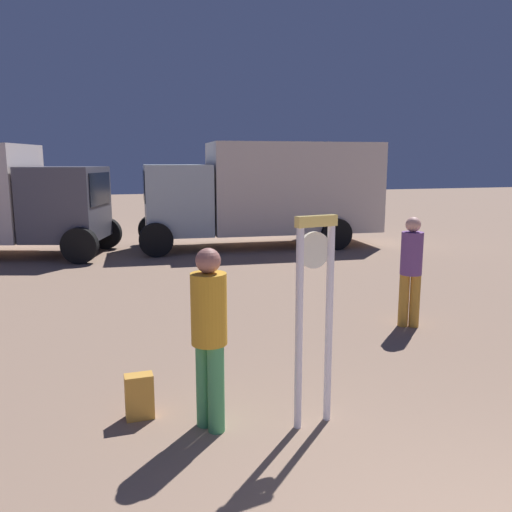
{
  "coord_description": "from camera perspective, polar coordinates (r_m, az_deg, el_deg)",
  "views": [
    {
      "loc": [
        -2.36,
        -1.54,
        2.49
      ],
      "look_at": [
        -0.16,
        5.27,
        1.2
      ],
      "focal_mm": 36.87,
      "sensor_mm": 36.0,
      "label": 1
    }
  ],
  "objects": [
    {
      "name": "box_truck_far",
      "position": [
        15.55,
        1.42,
        7.11
      ],
      "size": [
        7.18,
        2.96,
        3.03
      ],
      "color": "beige",
      "rests_on": "ground_plane"
    },
    {
      "name": "standing_clock",
      "position": [
        4.91,
        6.35,
        -4.96
      ],
      "size": [
        0.43,
        0.15,
        2.01
      ],
      "color": "white",
      "rests_on": "ground_plane"
    },
    {
      "name": "backpack",
      "position": [
        5.45,
        -12.54,
        -14.66
      ],
      "size": [
        0.27,
        0.2,
        0.45
      ],
      "color": "gold",
      "rests_on": "ground_plane"
    },
    {
      "name": "person_near_clock",
      "position": [
        4.88,
        -5.1,
        -8.01
      ],
      "size": [
        0.33,
        0.33,
        1.73
      ],
      "color": "#499F5F",
      "rests_on": "ground_plane"
    },
    {
      "name": "person_distant",
      "position": [
        8.23,
        16.47,
        -1.07
      ],
      "size": [
        0.32,
        0.32,
        1.68
      ],
      "color": "gold",
      "rests_on": "ground_plane"
    }
  ]
}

